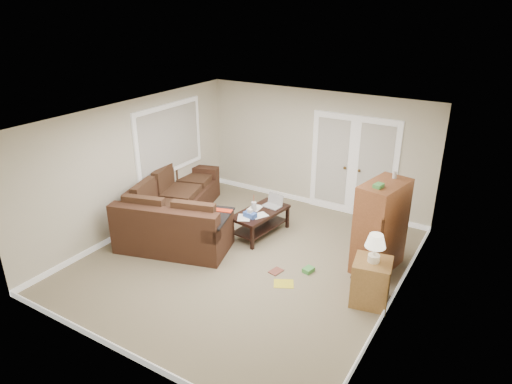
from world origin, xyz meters
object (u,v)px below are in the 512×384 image
Objects in this scene: tv_armoire at (380,226)px; sectional_sofa at (175,212)px; coffee_table at (261,221)px; side_cabinet at (371,278)px.

sectional_sofa is at bearing -158.90° from tv_armoire.
tv_armoire is at bearing 7.28° from coffee_table.
coffee_table is at bearing 7.67° from sectional_sofa.
coffee_table is 1.11× the size of side_cabinet.
side_cabinet is (4.00, -0.33, 0.04)m from sectional_sofa.
tv_armoire is 1.08m from side_cabinet.
side_cabinet is (2.48, -1.01, 0.14)m from coffee_table.
sectional_sofa is at bearing 164.40° from side_cabinet.
tv_armoire is (2.26, -0.01, 0.50)m from coffee_table.
tv_armoire is at bearing 91.01° from side_cabinet.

